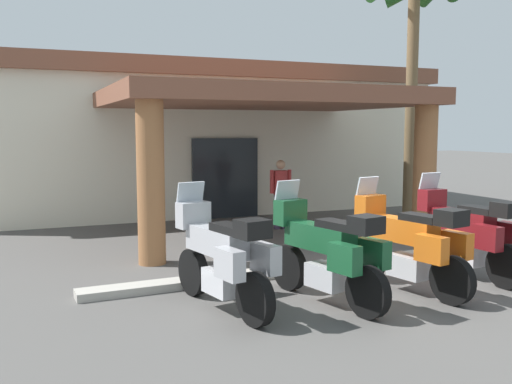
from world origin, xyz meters
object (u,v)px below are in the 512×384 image
at_px(motel_building, 192,136).
at_px(motorcycle_silver, 222,257).
at_px(pedestrian, 281,189).
at_px(motorcycle_green, 327,252).
at_px(motorcycle_orange, 409,244).
at_px(motorcycle_maroon, 468,234).
at_px(palm_tree_near_portico, 415,13).

height_order(motel_building, motorcycle_silver, motel_building).
bearing_deg(pedestrian, motorcycle_green, -15.40).
height_order(motel_building, motorcycle_orange, motel_building).
bearing_deg(motorcycle_silver, motorcycle_maroon, -100.77).
distance_m(motorcycle_silver, motorcycle_orange, 2.76).
xyz_separation_m(motorcycle_silver, pedestrian, (3.47, 5.04, 0.23)).
xyz_separation_m(motorcycle_silver, motorcycle_maroon, (4.11, -0.11, 0.00)).
height_order(motorcycle_silver, pedestrian, pedestrian).
bearing_deg(motorcycle_orange, motorcycle_green, 80.02).
bearing_deg(motorcycle_orange, pedestrian, -16.73).
xyz_separation_m(motorcycle_maroon, palm_tree_near_portico, (3.48, 5.52, 4.65)).
bearing_deg(motorcycle_silver, palm_tree_near_portico, -63.80).
xyz_separation_m(motel_building, pedestrian, (0.41, -5.18, -1.18)).
distance_m(motel_building, motorcycle_maroon, 10.48).
bearing_deg(motorcycle_green, motel_building, -19.53).
bearing_deg(motorcycle_maroon, pedestrian, 4.79).
xyz_separation_m(motorcycle_green, motorcycle_maroon, (2.74, 0.23, 0.00)).
height_order(motorcycle_green, palm_tree_near_portico, palm_tree_near_portico).
relative_size(motel_building, motorcycle_green, 6.28).
bearing_deg(motorcycle_silver, motorcycle_green, -112.92).
bearing_deg(pedestrian, motel_building, -169.53).
xyz_separation_m(motel_building, motorcycle_green, (-1.68, -10.55, -1.41)).
bearing_deg(motorcycle_maroon, motorcycle_green, 92.33).
bearing_deg(motel_building, motorcycle_green, -96.59).
relative_size(motel_building, palm_tree_near_portico, 1.99).
distance_m(motorcycle_silver, palm_tree_near_portico, 10.42).
bearing_deg(motorcycle_maroon, palm_tree_near_portico, -34.61).
distance_m(motorcycle_green, pedestrian, 5.77).
relative_size(motel_building, motorcycle_maroon, 6.24).
distance_m(motorcycle_green, palm_tree_near_portico, 9.66).
relative_size(motel_building, motorcycle_silver, 6.26).
height_order(motorcycle_silver, palm_tree_near_portico, palm_tree_near_portico).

